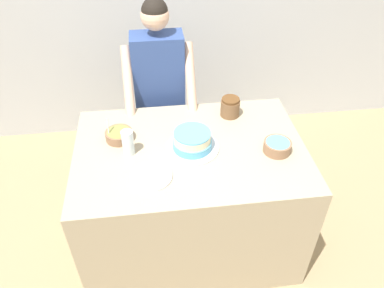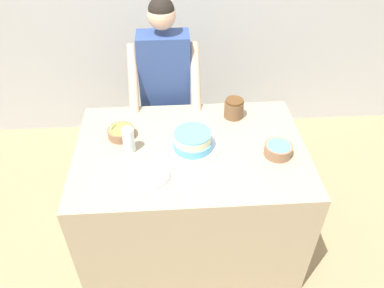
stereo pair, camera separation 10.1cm
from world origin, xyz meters
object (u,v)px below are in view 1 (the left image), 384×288
Objects in this scene: person_baker at (159,84)px; cake at (192,141)px; stoneware_jar at (230,107)px; frosting_bowl_blue at (277,146)px; drinking_glass at (128,142)px; ceramic_plate at (152,177)px; frosting_bowl_olive at (119,135)px.

person_baker is 4.82× the size of cake.
stoneware_jar reaches higher than cake.
drinking_glass reaches higher than frosting_bowl_blue.
drinking_glass is at bearing 179.00° from cake.
person_baker is 0.91m from ceramic_plate.
frosting_bowl_olive is at bearing 116.84° from ceramic_plate.
frosting_bowl_blue is at bearing 9.94° from ceramic_plate.
drinking_glass is at bearing 173.80° from frosting_bowl_blue.
drinking_glass is (-0.38, 0.01, 0.02)m from cake.
person_baker is 0.71m from drinking_glass.
cake is 1.41× the size of ceramic_plate.
cake reaches higher than ceramic_plate.
ceramic_plate is (0.19, -0.37, -0.03)m from frosting_bowl_olive.
frosting_bowl_blue is 0.98× the size of frosting_bowl_olive.
drinking_glass is at bearing 118.68° from ceramic_plate.
person_baker is 0.58m from stoneware_jar.
cake is 0.51m from frosting_bowl_blue.
drinking_glass is at bearing -66.30° from frosting_bowl_olive.
person_baker is 9.92× the size of drinking_glass.
frosting_bowl_blue is at bearing -49.14° from person_baker.
person_baker reaches higher than drinking_glass.
person_baker is 1.01m from frosting_bowl_blue.
stoneware_jar reaches higher than frosting_bowl_blue.
ceramic_plate is (-0.10, -0.90, -0.06)m from person_baker.
drinking_glass reaches higher than stoneware_jar.
stoneware_jar is (0.30, 0.32, 0.01)m from cake.
ceramic_plate is 1.75× the size of stoneware_jar.
ceramic_plate is at bearing -139.04° from cake.
frosting_bowl_olive is at bearing 161.68° from cake.
person_baker is 0.70m from cake.
frosting_bowl_olive reaches higher than stoneware_jar.
frosting_bowl_blue is 0.46m from stoneware_jar.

